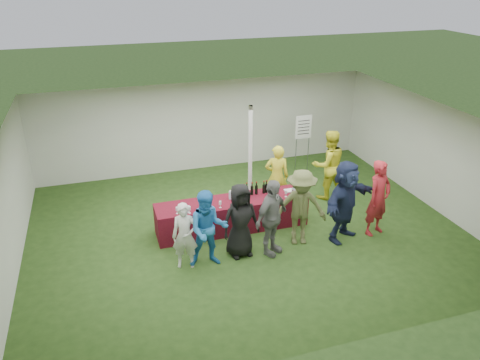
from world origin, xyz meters
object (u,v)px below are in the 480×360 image
object	(u,v)px
serving_table	(232,214)
customer_6	(378,198)
staff_pourer	(277,176)
customer_0	(185,236)
customer_3	(271,218)
customer_1	(208,229)
customer_2	(240,221)
customer_4	(301,208)
dump_bucket	(297,192)
staff_back	(328,165)
customer_5	(345,201)
wine_list_sign	(303,131)

from	to	relation	value
serving_table	customer_6	distance (m)	3.42
staff_pourer	customer_0	distance (m)	3.39
staff_pourer	customer_3	bearing A→B (deg)	83.36
customer_3	customer_1	bearing A→B (deg)	146.51
customer_0	customer_1	xyz separation A→B (m)	(0.48, -0.09, 0.12)
customer_2	customer_4	distance (m)	1.41
customer_2	customer_6	bearing A→B (deg)	-8.03
serving_table	dump_bucket	size ratio (longest dim) A/B	15.24
customer_4	customer_6	size ratio (longest dim) A/B	0.98
customer_2	dump_bucket	bearing A→B (deg)	21.29
dump_bucket	staff_pourer	size ratio (longest dim) A/B	0.14
staff_back	customer_6	distance (m)	2.04
customer_5	customer_1	bearing A→B (deg)	152.83
dump_bucket	customer_6	world-z (taller)	customer_6
serving_table	customer_2	size ratio (longest dim) A/B	2.15
dump_bucket	customer_1	distance (m)	2.65
wine_list_sign	customer_0	xyz separation A→B (m)	(-4.31, -3.73, -0.59)
serving_table	staff_pourer	xyz separation A→B (m)	(1.43, 0.76, 0.47)
staff_back	wine_list_sign	bearing A→B (deg)	-92.65
dump_bucket	wine_list_sign	bearing A→B (deg)	63.06
customer_2	wine_list_sign	bearing A→B (deg)	43.34
customer_0	customer_1	world-z (taller)	customer_1
customer_1	customer_4	xyz separation A→B (m)	(2.15, 0.21, 0.05)
wine_list_sign	customer_5	distance (m)	3.79
serving_table	customer_6	size ratio (longest dim) A/B	1.97
customer_5	customer_6	world-z (taller)	customer_5
customer_4	customer_1	bearing A→B (deg)	-160.77
customer_3	customer_6	xyz separation A→B (m)	(2.65, 0.07, 0.04)
customer_5	customer_6	size ratio (longest dim) A/B	1.05
customer_3	wine_list_sign	bearing A→B (deg)	23.54
customer_3	staff_back	bearing A→B (deg)	7.18
wine_list_sign	serving_table	bearing A→B (deg)	-139.26
wine_list_sign	staff_back	bearing A→B (deg)	-91.03
staff_pourer	staff_back	distance (m)	1.50
serving_table	staff_pourer	distance (m)	1.68
staff_pourer	staff_back	world-z (taller)	staff_back
customer_1	customer_5	xyz separation A→B (m)	(3.18, 0.09, 0.11)
customer_0	customer_6	bearing A→B (deg)	13.76
serving_table	dump_bucket	distance (m)	1.63
customer_3	customer_4	world-z (taller)	customer_4
serving_table	customer_1	distance (m)	1.62
serving_table	staff_back	distance (m)	3.09
customer_2	customer_3	distance (m)	0.67
serving_table	customer_2	distance (m)	1.20
customer_2	customer_5	world-z (taller)	customer_5
serving_table	wine_list_sign	bearing A→B (deg)	40.74
staff_back	customer_1	size ratio (longest dim) A/B	1.12
serving_table	customer_5	size ratio (longest dim) A/B	1.88
customer_1	customer_4	bearing A→B (deg)	14.07
serving_table	staff_back	xyz separation A→B (m)	(2.92, 0.83, 0.58)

